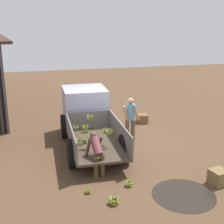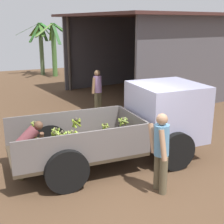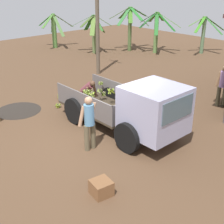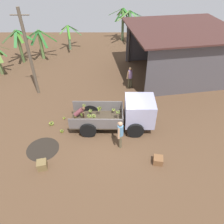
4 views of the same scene
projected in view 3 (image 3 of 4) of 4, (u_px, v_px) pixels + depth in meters
The scene contains 16 objects.
ground at pixel (106, 135), 10.55m from camera, with size 36.00×36.00×0.00m, color brown.
mud_patch_0 at pixel (19, 110), 12.42m from camera, with size 1.77×1.77×0.01m, color black.
cargo_truck at pixel (142, 110), 9.87m from camera, with size 4.91×2.06×1.95m.
utility_pole at pixel (97, 16), 15.80m from camera, with size 1.16×0.20×5.96m.
banana_palm_0 at pixel (94, 32), 20.91m from camera, with size 2.12×2.17×2.54m.
banana_palm_1 at pixel (204, 33), 20.83m from camera, with size 2.15×3.10×2.44m.
banana_palm_2 at pixel (54, 30), 22.55m from camera, with size 2.22×2.82×2.42m.
banana_palm_3 at pixel (156, 30), 20.91m from camera, with size 2.79×2.54×2.71m.
banana_palm_6 at pixel (130, 26), 21.41m from camera, with size 2.55×2.81×2.97m.
person_foreground_visitor at pixel (89, 121), 9.34m from camera, with size 0.33×0.70×1.72m.
person_worker_loading at pixel (87, 92), 12.20m from camera, with size 0.73×0.62×1.28m.
person_bystander_near_shed at pixel (223, 84), 12.52m from camera, with size 0.56×0.51×1.69m.
banana_bunch_on_ground_0 at pixel (81, 98), 13.48m from camera, with size 0.18×0.18×0.15m.
banana_bunch_on_ground_1 at pixel (58, 105), 12.65m from camera, with size 0.23×0.23×0.18m.
banana_bunch_on_ground_2 at pixel (61, 96), 13.57m from camera, with size 0.31×0.31×0.22m.
wooden_crate_1 at pixel (101, 188), 7.63m from camera, with size 0.48×0.48×0.38m, color brown.
Camera 3 is at (7.00, -6.17, 4.99)m, focal length 50.00 mm.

